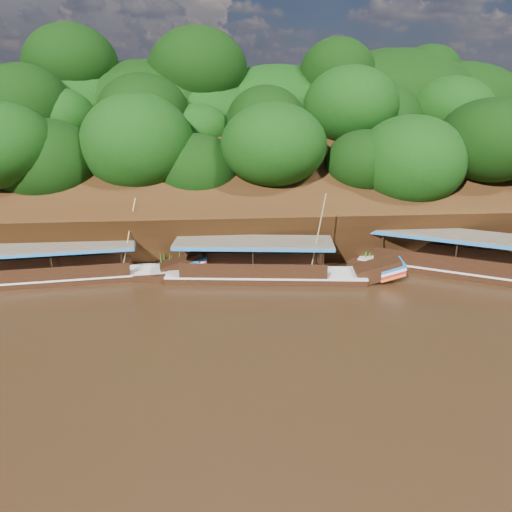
# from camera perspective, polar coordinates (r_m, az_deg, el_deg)

# --- Properties ---
(ground) EXTENTS (160.00, 160.00, 0.00)m
(ground) POSITION_cam_1_polar(r_m,az_deg,el_deg) (24.66, 4.74, -8.78)
(ground) COLOR black
(ground) RESTS_ON ground
(riverbank) EXTENTS (120.00, 30.06, 19.40)m
(riverbank) POSITION_cam_1_polar(r_m,az_deg,el_deg) (45.42, 0.15, 6.77)
(riverbank) COLOR black
(riverbank) RESTS_ON ground
(boat_0) EXTENTS (15.25, 9.79, 6.03)m
(boat_0) POSITION_cam_1_polar(r_m,az_deg,el_deg) (34.34, 24.59, -1.28)
(boat_0) COLOR black
(boat_0) RESTS_ON ground
(boat_1) EXTENTS (14.67, 3.73, 6.18)m
(boat_1) POSITION_cam_1_polar(r_m,az_deg,el_deg) (30.87, 2.51, -1.72)
(boat_1) COLOR black
(boat_1) RESTS_ON ground
(boat_2) EXTENTS (14.67, 3.50, 5.36)m
(boat_2) POSITION_cam_1_polar(r_m,az_deg,el_deg) (32.66, -19.23, -1.72)
(boat_2) COLOR black
(boat_2) RESTS_ON ground
(reeds) EXTENTS (49.18, 2.40, 2.12)m
(reeds) POSITION_cam_1_polar(r_m,az_deg,el_deg) (32.94, -2.13, 0.21)
(reeds) COLOR #1F731C
(reeds) RESTS_ON ground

